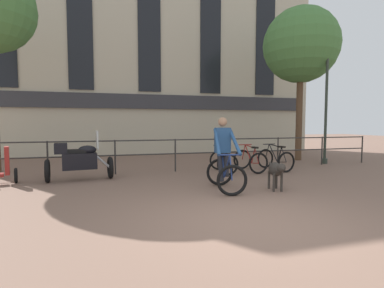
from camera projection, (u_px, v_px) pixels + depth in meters
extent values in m
plane|color=#7A5B4C|center=(251.00, 223.00, 4.66)|extent=(60.00, 60.00, 0.00)
cylinder|color=#2D2B28|center=(48.00, 159.00, 8.56)|extent=(0.05, 0.05, 1.05)
cylinder|color=#2D2B28|center=(115.00, 157.00, 9.08)|extent=(0.05, 0.05, 1.05)
cylinder|color=#2D2B28|center=(175.00, 155.00, 9.61)|extent=(0.05, 0.05, 1.05)
cylinder|color=#2D2B28|center=(229.00, 154.00, 10.13)|extent=(0.05, 0.05, 1.05)
cylinder|color=#2D2B28|center=(278.00, 152.00, 10.65)|extent=(0.05, 0.05, 1.05)
cylinder|color=#2D2B28|center=(322.00, 151.00, 11.18)|extent=(0.05, 0.05, 1.05)
cylinder|color=#2D2B28|center=(362.00, 149.00, 11.70)|extent=(0.05, 0.05, 1.05)
cylinder|color=#2D2B28|center=(175.00, 140.00, 9.57)|extent=(15.00, 0.04, 0.04)
cylinder|color=#2D2B28|center=(175.00, 154.00, 9.60)|extent=(15.00, 0.04, 0.04)
cube|color=#BCB299|center=(148.00, 39.00, 14.79)|extent=(18.00, 0.60, 11.46)
cube|color=#333338|center=(150.00, 102.00, 14.67)|extent=(17.10, 0.12, 0.70)
cube|color=black|center=(1.00, 11.00, 12.68)|extent=(1.10, 0.06, 6.42)
cube|color=black|center=(80.00, 18.00, 13.55)|extent=(1.10, 0.06, 6.42)
cube|color=black|center=(149.00, 25.00, 14.43)|extent=(1.10, 0.06, 6.42)
cube|color=black|center=(211.00, 30.00, 15.31)|extent=(1.10, 0.06, 6.42)
cube|color=black|center=(265.00, 35.00, 16.19)|extent=(1.10, 0.06, 6.42)
torus|color=black|center=(232.00, 180.00, 6.38)|extent=(0.68, 0.16, 0.68)
torus|color=black|center=(220.00, 172.00, 7.46)|extent=(0.68, 0.16, 0.68)
cylinder|color=navy|center=(227.00, 166.00, 6.78)|extent=(0.10, 0.49, 0.60)
cylinder|color=navy|center=(223.00, 166.00, 7.11)|extent=(0.07, 0.23, 0.52)
cylinder|color=navy|center=(226.00, 155.00, 6.86)|extent=(0.13, 0.66, 0.10)
cylinder|color=navy|center=(222.00, 175.00, 7.25)|extent=(0.09, 0.44, 0.08)
cylinder|color=navy|center=(221.00, 164.00, 7.33)|extent=(0.06, 0.27, 0.47)
cylinder|color=navy|center=(231.00, 167.00, 6.45)|extent=(0.06, 0.23, 0.54)
cylinder|color=navy|center=(230.00, 155.00, 6.53)|extent=(0.48, 0.10, 0.03)
cube|color=black|center=(222.00, 154.00, 7.19)|extent=(0.15, 0.25, 0.05)
cube|color=navy|center=(222.00, 140.00, 7.16)|extent=(0.39, 0.27, 0.60)
sphere|color=#A87A5B|center=(223.00, 122.00, 7.13)|extent=(0.22, 0.22, 0.22)
cylinder|color=navy|center=(217.00, 142.00, 6.81)|extent=(0.24, 0.71, 0.60)
cylinder|color=navy|center=(235.00, 142.00, 6.87)|extent=(0.11, 0.72, 0.60)
cylinder|color=black|center=(220.00, 167.00, 7.10)|extent=(0.12, 0.31, 0.69)
cylinder|color=black|center=(226.00, 164.00, 7.12)|extent=(0.18, 0.32, 0.58)
ellipsoid|color=#332D28|center=(275.00, 169.00, 6.94)|extent=(0.37, 0.55, 0.33)
cylinder|color=#332D28|center=(279.00, 170.00, 6.74)|extent=(0.21, 0.21, 0.18)
sphere|color=#332D28|center=(281.00, 168.00, 6.57)|extent=(0.19, 0.19, 0.19)
cone|color=#332D28|center=(283.00, 169.00, 6.49)|extent=(0.13, 0.13, 0.11)
cylinder|color=#332D28|center=(271.00, 165.00, 7.24)|extent=(0.09, 0.18, 0.12)
cylinder|color=#332D28|center=(274.00, 183.00, 6.79)|extent=(0.06, 0.06, 0.42)
cylinder|color=#332D28|center=(282.00, 182.00, 6.81)|extent=(0.06, 0.06, 0.42)
cylinder|color=#332D28|center=(269.00, 180.00, 7.11)|extent=(0.06, 0.06, 0.42)
cylinder|color=#332D28|center=(276.00, 180.00, 7.13)|extent=(0.06, 0.06, 0.42)
torus|color=black|center=(110.00, 167.00, 8.42)|extent=(0.19, 0.63, 0.62)
torus|color=black|center=(47.00, 171.00, 7.81)|extent=(0.19, 0.63, 0.62)
cube|color=black|center=(80.00, 161.00, 8.10)|extent=(0.92, 0.49, 0.44)
ellipsoid|color=black|center=(87.00, 150.00, 8.15)|extent=(0.51, 0.37, 0.24)
cube|color=black|center=(75.00, 151.00, 8.04)|extent=(0.59, 0.36, 0.10)
cylinder|color=#B2B2B7|center=(103.00, 161.00, 8.33)|extent=(0.45, 0.11, 0.41)
cube|color=silver|center=(97.00, 140.00, 8.23)|extent=(0.08, 0.44, 0.50)
cube|color=black|center=(61.00, 148.00, 7.90)|extent=(0.36, 0.39, 0.28)
torus|color=black|center=(219.00, 160.00, 9.91)|extent=(0.66, 0.15, 0.66)
torus|color=black|center=(228.00, 165.00, 8.87)|extent=(0.66, 0.15, 0.66)
cylinder|color=black|center=(222.00, 155.00, 9.49)|extent=(0.09, 0.47, 0.58)
cylinder|color=black|center=(225.00, 157.00, 9.18)|extent=(0.06, 0.22, 0.51)
cylinder|color=black|center=(223.00, 147.00, 9.37)|extent=(0.12, 0.63, 0.10)
cylinder|color=black|center=(226.00, 164.00, 9.08)|extent=(0.08, 0.42, 0.07)
cylinder|color=black|center=(227.00, 157.00, 8.97)|extent=(0.06, 0.25, 0.46)
cylinder|color=black|center=(220.00, 153.00, 9.79)|extent=(0.05, 0.21, 0.52)
cylinder|color=black|center=(221.00, 145.00, 9.68)|extent=(0.48, 0.09, 0.03)
cube|color=black|center=(226.00, 148.00, 9.06)|extent=(0.15, 0.25, 0.05)
torus|color=black|center=(242.00, 159.00, 10.14)|extent=(0.66, 0.09, 0.66)
torus|color=black|center=(259.00, 163.00, 9.15)|extent=(0.66, 0.09, 0.66)
cylinder|color=maroon|center=(248.00, 154.00, 9.74)|extent=(0.05, 0.47, 0.58)
cylinder|color=maroon|center=(253.00, 156.00, 9.44)|extent=(0.04, 0.22, 0.51)
cylinder|color=maroon|center=(250.00, 146.00, 9.63)|extent=(0.06, 0.63, 0.10)
cylinder|color=maroon|center=(255.00, 163.00, 9.35)|extent=(0.04, 0.42, 0.07)
cylinder|color=maroon|center=(257.00, 156.00, 9.24)|extent=(0.03, 0.25, 0.46)
cylinder|color=maroon|center=(244.00, 152.00, 10.04)|extent=(0.03, 0.21, 0.52)
cylinder|color=maroon|center=(245.00, 145.00, 9.93)|extent=(0.48, 0.05, 0.03)
cube|color=black|center=(255.00, 148.00, 9.34)|extent=(0.13, 0.24, 0.05)
torus|color=black|center=(265.00, 158.00, 10.38)|extent=(0.66, 0.15, 0.66)
torus|color=black|center=(286.00, 162.00, 9.43)|extent=(0.66, 0.15, 0.66)
cylinder|color=black|center=(273.00, 153.00, 9.99)|extent=(0.09, 0.47, 0.58)
cylinder|color=black|center=(280.00, 155.00, 9.71)|extent=(0.06, 0.22, 0.51)
cylinder|color=black|center=(275.00, 146.00, 9.89)|extent=(0.12, 0.63, 0.10)
cylinder|color=black|center=(282.00, 162.00, 9.62)|extent=(0.08, 0.42, 0.07)
cylinder|color=black|center=(284.00, 155.00, 9.52)|extent=(0.06, 0.25, 0.46)
cylinder|color=black|center=(267.00, 151.00, 10.28)|extent=(0.05, 0.21, 0.52)
cylinder|color=black|center=(269.00, 144.00, 10.18)|extent=(0.48, 0.09, 0.03)
cube|color=black|center=(282.00, 147.00, 9.60)|extent=(0.15, 0.25, 0.05)
torus|color=black|center=(16.00, 175.00, 7.77)|extent=(0.17, 0.41, 0.40)
cube|color=maroon|center=(7.00, 161.00, 7.65)|extent=(0.17, 0.33, 0.72)
cylinder|color=#2D382D|center=(324.00, 161.00, 11.50)|extent=(0.22, 0.22, 0.20)
cylinder|color=#2D382D|center=(326.00, 107.00, 11.36)|extent=(0.10, 0.10, 4.30)
sphere|color=silver|center=(328.00, 47.00, 11.20)|extent=(0.28, 0.28, 0.28)
cylinder|color=brown|center=(299.00, 113.00, 12.47)|extent=(0.26, 0.26, 3.91)
sphere|color=#477A3D|center=(301.00, 45.00, 12.27)|extent=(3.07, 3.07, 3.07)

